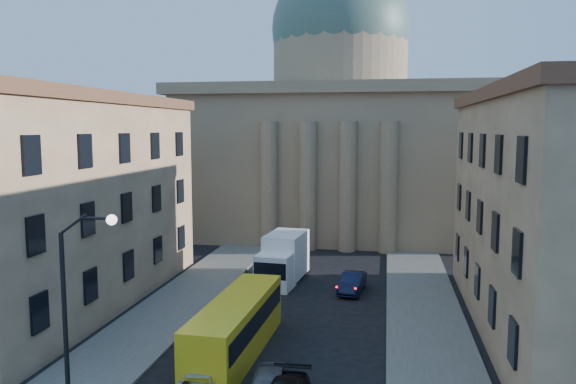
{
  "coord_description": "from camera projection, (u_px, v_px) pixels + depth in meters",
  "views": [
    {
      "loc": [
        5.84,
        -13.01,
        12.32
      ],
      "look_at": [
        0.3,
        18.3,
        8.7
      ],
      "focal_mm": 35.0,
      "sensor_mm": 36.0,
      "label": 1
    }
  ],
  "objects": [
    {
      "name": "sidewalk_left",
      "position": [
        145.0,
        330.0,
        34.21
      ],
      "size": [
        5.0,
        60.0,
        0.15
      ],
      "primitive_type": "cube",
      "color": "#595852",
      "rests_on": "ground"
    },
    {
      "name": "sidewalk_right",
      "position": [
        432.0,
        349.0,
        31.27
      ],
      "size": [
        5.0,
        60.0,
        0.15
      ],
      "primitive_type": "cube",
      "color": "#595852",
      "rests_on": "ground"
    },
    {
      "name": "church",
      "position": [
        339.0,
        132.0,
        68.06
      ],
      "size": [
        68.02,
        28.76,
        36.6
      ],
      "color": "#7F6A4E",
      "rests_on": "ground"
    },
    {
      "name": "building_left",
      "position": [
        51.0,
        199.0,
        38.76
      ],
      "size": [
        11.6,
        26.6,
        14.7
      ],
      "color": "tan",
      "rests_on": "ground"
    },
    {
      "name": "street_lamp",
      "position": [
        75.0,
        296.0,
        23.57
      ],
      "size": [
        2.62,
        0.44,
        8.83
      ],
      "color": "black",
      "rests_on": "ground"
    },
    {
      "name": "car_right_distant",
      "position": [
        352.0,
        282.0,
        42.32
      ],
      "size": [
        2.06,
        4.61,
        1.47
      ],
      "primitive_type": "imported",
      "rotation": [
        0.0,
        0.0,
        -0.11
      ],
      "color": "black",
      "rests_on": "ground"
    },
    {
      "name": "city_bus",
      "position": [
        236.0,
        325.0,
        30.56
      ],
      "size": [
        2.91,
        10.98,
        3.07
      ],
      "rotation": [
        0.0,
        0.0,
        -0.04
      ],
      "color": "yellow",
      "rests_on": "ground"
    },
    {
      "name": "box_truck",
      "position": [
        283.0,
        260.0,
        45.11
      ],
      "size": [
        3.37,
        7.13,
        3.79
      ],
      "rotation": [
        0.0,
        0.0,
        -0.1
      ],
      "color": "white",
      "rests_on": "ground"
    }
  ]
}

